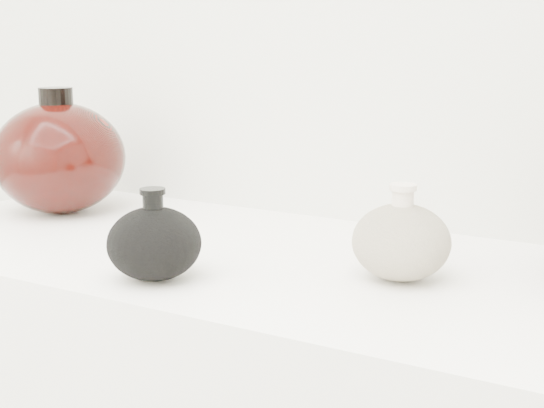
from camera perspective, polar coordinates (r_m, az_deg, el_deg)
The scene contains 3 objects.
black_gourd_vase at distance 0.96m, azimuth -8.86°, elevation -2.90°, with size 0.14×0.14×0.12m.
cream_gourd_vase at distance 0.96m, azimuth 9.70°, elevation -2.77°, with size 0.13×0.13×0.12m.
left_round_pot at distance 1.36m, azimuth -15.72°, elevation 3.40°, with size 0.27×0.27×0.22m.
Camera 1 is at (0.53, 0.07, 1.20)m, focal length 50.00 mm.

